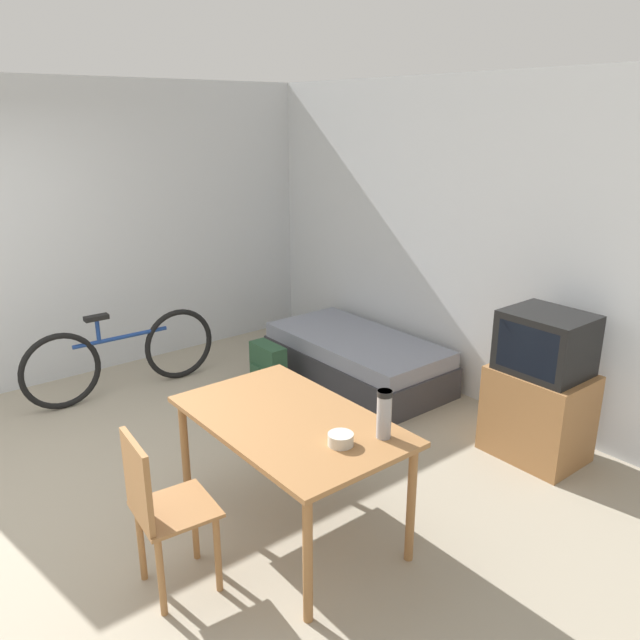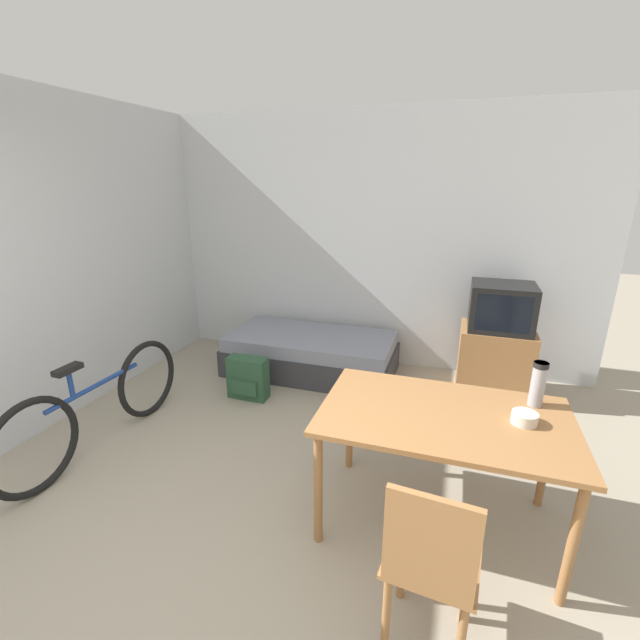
% 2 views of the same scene
% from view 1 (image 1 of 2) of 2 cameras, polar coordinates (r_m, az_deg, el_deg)
% --- Properties ---
extents(ground_plane, '(20.00, 20.00, 0.00)m').
position_cam_1_polar(ground_plane, '(4.46, -25.27, -16.00)').
color(ground_plane, '#9E937F').
extents(wall_back, '(5.10, 0.06, 2.70)m').
position_cam_1_polar(wall_back, '(5.71, 9.78, 7.63)').
color(wall_back, silver).
rests_on(wall_back, ground_plane).
extents(wall_left, '(0.06, 4.55, 2.70)m').
position_cam_1_polar(wall_left, '(6.36, -16.14, 8.26)').
color(wall_left, silver).
rests_on(wall_left, ground_plane).
extents(daybed, '(1.78, 0.88, 0.42)m').
position_cam_1_polar(daybed, '(5.86, 3.35, -3.51)').
color(daybed, '#333338').
rests_on(daybed, ground_plane).
extents(tv, '(0.66, 0.51, 1.09)m').
position_cam_1_polar(tv, '(4.73, 19.50, -6.04)').
color(tv, '#9E6B3D').
rests_on(tv, ground_plane).
extents(dining_table, '(1.38, 0.83, 0.75)m').
position_cam_1_polar(dining_table, '(3.62, -2.80, -10.05)').
color(dining_table, '#9E6B3D').
rests_on(dining_table, ground_plane).
extents(wooden_chair, '(0.42, 0.42, 0.91)m').
position_cam_1_polar(wooden_chair, '(3.36, -14.49, -16.16)').
color(wooden_chair, '#9E6B3D').
rests_on(wooden_chair, ground_plane).
extents(bicycle, '(0.09, 1.75, 0.76)m').
position_cam_1_polar(bicycle, '(5.80, -17.59, -3.14)').
color(bicycle, black).
rests_on(bicycle, ground_plane).
extents(thermos_flask, '(0.08, 0.08, 0.27)m').
position_cam_1_polar(thermos_flask, '(3.33, 5.89, -8.37)').
color(thermos_flask, '#99999E').
rests_on(thermos_flask, dining_table).
extents(mate_bowl, '(0.14, 0.14, 0.06)m').
position_cam_1_polar(mate_bowl, '(3.30, 1.90, -10.84)').
color(mate_bowl, beige).
rests_on(mate_bowl, dining_table).
extents(backpack, '(0.38, 0.19, 0.41)m').
position_cam_1_polar(backpack, '(5.71, -4.79, -4.22)').
color(backpack, '#284C33').
rests_on(backpack, ground_plane).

